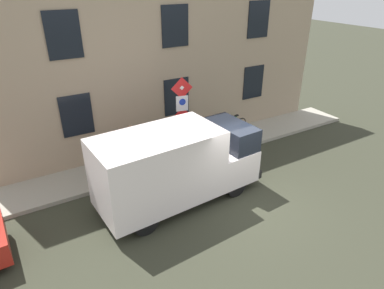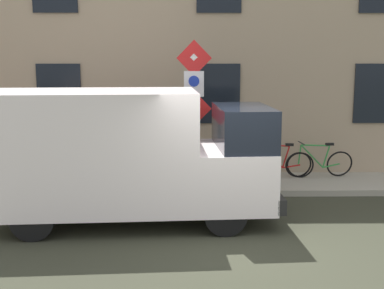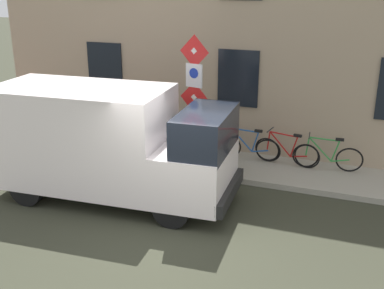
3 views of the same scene
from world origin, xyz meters
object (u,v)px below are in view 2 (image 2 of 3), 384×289
at_px(pedestrian, 117,145).
at_px(litter_bin, 225,168).
at_px(delivery_van, 126,153).
at_px(bicycle_blue, 238,163).
at_px(sign_post_stacked, 194,97).
at_px(bicycle_green, 319,163).
at_px(bicycle_red, 278,163).

xyz_separation_m(pedestrian, litter_bin, (-0.39, -2.52, -0.48)).
bearing_deg(delivery_van, litter_bin, 42.01).
xyz_separation_m(bicycle_blue, pedestrian, (-0.54, 2.91, 0.56)).
relative_size(sign_post_stacked, delivery_van, 0.59).
bearing_deg(bicycle_green, litter_bin, 16.41).
distance_m(bicycle_red, pedestrian, 3.99).
height_order(bicycle_green, bicycle_blue, same).
relative_size(delivery_van, pedestrian, 3.16).
distance_m(sign_post_stacked, delivery_van, 2.48).
relative_size(sign_post_stacked, bicycle_red, 1.87).
bearing_deg(delivery_van, bicycle_blue, 47.53).
distance_m(bicycle_green, pedestrian, 4.98).
height_order(delivery_van, litter_bin, delivery_van).
bearing_deg(bicycle_blue, bicycle_green, -179.60).
bearing_deg(bicycle_red, bicycle_green, -172.32).
height_order(bicycle_green, pedestrian, pedestrian).
distance_m(bicycle_green, bicycle_blue, 2.01).
height_order(sign_post_stacked, bicycle_red, sign_post_stacked).
xyz_separation_m(bicycle_red, pedestrian, (-0.54, 3.92, 0.56)).
distance_m(bicycle_red, bicycle_blue, 1.01).
xyz_separation_m(bicycle_green, litter_bin, (-0.93, 2.41, 0.08)).
distance_m(delivery_van, bicycle_red, 4.61).
relative_size(bicycle_red, pedestrian, 1.00).
bearing_deg(bicycle_green, delivery_van, 29.30).
bearing_deg(bicycle_red, sign_post_stacked, 34.74).
bearing_deg(bicycle_red, litter_bin, 41.37).
bearing_deg(litter_bin, bicycle_blue, -23.00).
bearing_deg(bicycle_blue, pedestrian, 10.87).
bearing_deg(sign_post_stacked, bicycle_blue, -45.88).
xyz_separation_m(sign_post_stacked, delivery_van, (-1.91, 1.30, -0.89)).
relative_size(delivery_van, bicycle_green, 3.17).
height_order(bicycle_blue, pedestrian, pedestrian).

